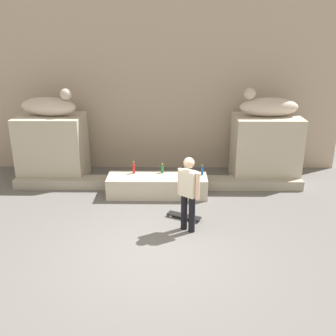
# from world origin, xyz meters

# --- Properties ---
(ground_plane) EXTENTS (40.00, 40.00, 0.00)m
(ground_plane) POSITION_xyz_m (0.00, 0.00, 0.00)
(ground_plane) COLOR #605E5B
(facade_wall) EXTENTS (10.89, 0.60, 5.84)m
(facade_wall) POSITION_xyz_m (0.00, 5.14, 2.92)
(facade_wall) COLOR tan
(facade_wall) RESTS_ON ground_plane
(pedestal_left) EXTENTS (1.82, 1.27, 1.86)m
(pedestal_left) POSITION_xyz_m (-3.03, 3.86, 0.93)
(pedestal_left) COLOR #B7AD99
(pedestal_left) RESTS_ON ground_plane
(pedestal_right) EXTENTS (1.82, 1.27, 1.86)m
(pedestal_right) POSITION_xyz_m (3.03, 3.86, 0.93)
(pedestal_right) COLOR #B7AD99
(pedestal_right) RESTS_ON ground_plane
(statue_reclining_left) EXTENTS (1.67, 0.82, 0.78)m
(statue_reclining_left) POSITION_xyz_m (-3.00, 3.86, 2.14)
(statue_reclining_left) COLOR beige
(statue_reclining_left) RESTS_ON pedestal_left
(statue_reclining_right) EXTENTS (1.60, 0.56, 0.78)m
(statue_reclining_right) POSITION_xyz_m (3.00, 3.86, 2.14)
(statue_reclining_right) COLOR beige
(statue_reclining_right) RESTS_ON pedestal_right
(ledge_block) EXTENTS (2.59, 0.79, 0.53)m
(ledge_block) POSITION_xyz_m (0.00, 2.68, 0.27)
(ledge_block) COLOR #B7AD99
(ledge_block) RESTS_ON ground_plane
(skater) EXTENTS (0.45, 0.38, 1.67)m
(skater) POSITION_xyz_m (0.73, 0.81, 0.92)
(skater) COLOR black
(skater) RESTS_ON ground_plane
(skateboard) EXTENTS (0.81, 0.52, 0.08)m
(skateboard) POSITION_xyz_m (0.67, 1.35, 0.06)
(skateboard) COLOR black
(skateboard) RESTS_ON ground_plane
(bottle_green) EXTENTS (0.07, 0.07, 0.26)m
(bottle_green) POSITION_xyz_m (0.13, 2.93, 0.63)
(bottle_green) COLOR #1E722D
(bottle_green) RESTS_ON ledge_block
(bottle_blue) EXTENTS (0.06, 0.06, 0.27)m
(bottle_blue) POSITION_xyz_m (1.18, 2.79, 0.64)
(bottle_blue) COLOR #194C99
(bottle_blue) RESTS_ON ledge_block
(bottle_red) EXTENTS (0.07, 0.07, 0.32)m
(bottle_red) POSITION_xyz_m (-0.62, 2.90, 0.67)
(bottle_red) COLOR red
(bottle_red) RESTS_ON ledge_block
(stair_step) EXTENTS (7.88, 0.50, 0.27)m
(stair_step) POSITION_xyz_m (0.00, 3.20, 0.13)
(stair_step) COLOR gray
(stair_step) RESTS_ON ground_plane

